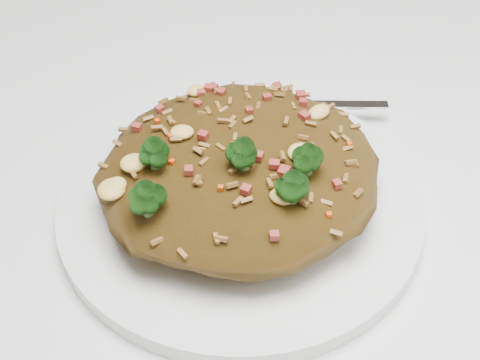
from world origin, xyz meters
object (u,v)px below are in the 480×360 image
dining_table (127,340)px  plate (240,203)px  fork (296,105)px  fried_rice (240,162)px

dining_table → plate: (0.10, 0.01, 0.10)m
dining_table → fork: bearing=28.3°
plate → fried_rice: 0.04m
fried_rice → fork: 0.11m
dining_table → fried_rice: size_ratio=6.38×
plate → fork: (0.08, 0.08, 0.01)m
fork → plate: bearing=-113.2°
fork → dining_table: bearing=-130.4°
dining_table → fork: (0.17, 0.09, 0.11)m
fried_rice → fork: bearing=45.6°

